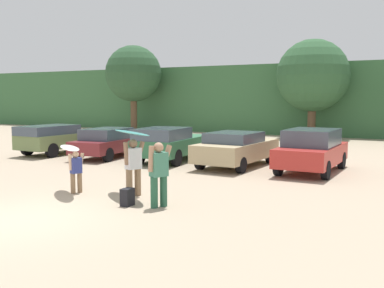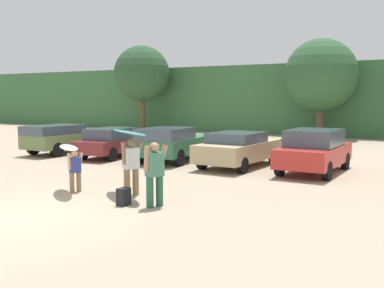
{
  "view_description": "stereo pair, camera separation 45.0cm",
  "coord_description": "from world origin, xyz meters",
  "px_view_note": "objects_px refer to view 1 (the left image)",
  "views": [
    {
      "loc": [
        8.19,
        -7.01,
        2.77
      ],
      "look_at": [
        1.25,
        6.06,
        1.25
      ],
      "focal_mm": 42.17,
      "sensor_mm": 36.0,
      "label": 1
    },
    {
      "loc": [
        8.58,
        -6.8,
        2.77
      ],
      "look_at": [
        1.25,
        6.06,
        1.25
      ],
      "focal_mm": 42.17,
      "sensor_mm": 36.0,
      "label": 2
    }
  ],
  "objects_px": {
    "surfboard_white": "(70,148)",
    "person_child": "(76,170)",
    "backpack_dropped": "(127,197)",
    "parked_car_olive_green": "(59,138)",
    "person_companion": "(159,171)",
    "parked_car_forest_green": "(170,143)",
    "parked_car_maroon": "(110,142)",
    "parked_car_tan": "(236,148)",
    "surfboard_teal": "(131,133)",
    "parked_car_red": "(312,150)",
    "person_adult": "(133,164)"
  },
  "relations": [
    {
      "from": "surfboard_white",
      "to": "person_child",
      "type": "bearing_deg",
      "value": -87.67
    },
    {
      "from": "backpack_dropped",
      "to": "parked_car_olive_green",
      "type": "bearing_deg",
      "value": 142.28
    },
    {
      "from": "person_companion",
      "to": "surfboard_white",
      "type": "relative_size",
      "value": 0.99
    },
    {
      "from": "parked_car_forest_green",
      "to": "backpack_dropped",
      "type": "relative_size",
      "value": 10.18
    },
    {
      "from": "parked_car_olive_green",
      "to": "parked_car_maroon",
      "type": "xyz_separation_m",
      "value": [
        3.06,
        0.12,
        -0.07
      ]
    },
    {
      "from": "parked_car_maroon",
      "to": "backpack_dropped",
      "type": "bearing_deg",
      "value": -144.79
    },
    {
      "from": "person_child",
      "to": "surfboard_white",
      "type": "relative_size",
      "value": 0.73
    },
    {
      "from": "parked_car_tan",
      "to": "surfboard_teal",
      "type": "height_order",
      "value": "surfboard_teal"
    },
    {
      "from": "parked_car_red",
      "to": "backpack_dropped",
      "type": "relative_size",
      "value": 9.34
    },
    {
      "from": "parked_car_maroon",
      "to": "surfboard_white",
      "type": "relative_size",
      "value": 2.78
    },
    {
      "from": "person_adult",
      "to": "backpack_dropped",
      "type": "bearing_deg",
      "value": 141.73
    },
    {
      "from": "surfboard_teal",
      "to": "person_companion",
      "type": "bearing_deg",
      "value": -175.45
    },
    {
      "from": "parked_car_forest_green",
      "to": "person_child",
      "type": "bearing_deg",
      "value": -177.27
    },
    {
      "from": "parked_car_forest_green",
      "to": "surfboard_teal",
      "type": "relative_size",
      "value": 2.1
    },
    {
      "from": "backpack_dropped",
      "to": "parked_car_red",
      "type": "bearing_deg",
      "value": 68.69
    },
    {
      "from": "parked_car_maroon",
      "to": "parked_car_red",
      "type": "bearing_deg",
      "value": -94.61
    },
    {
      "from": "parked_car_forest_green",
      "to": "parked_car_tan",
      "type": "xyz_separation_m",
      "value": [
        3.11,
        -0.04,
        -0.07
      ]
    },
    {
      "from": "surfboard_white",
      "to": "backpack_dropped",
      "type": "bearing_deg",
      "value": -151.19
    },
    {
      "from": "backpack_dropped",
      "to": "surfboard_white",
      "type": "bearing_deg",
      "value": 169.1
    },
    {
      "from": "parked_car_maroon",
      "to": "parked_car_forest_green",
      "type": "bearing_deg",
      "value": -93.08
    },
    {
      "from": "parked_car_maroon",
      "to": "person_adult",
      "type": "distance_m",
      "value": 8.65
    },
    {
      "from": "person_child",
      "to": "person_companion",
      "type": "height_order",
      "value": "person_companion"
    },
    {
      "from": "parked_car_forest_green",
      "to": "person_child",
      "type": "distance_m",
      "value": 7.02
    },
    {
      "from": "parked_car_red",
      "to": "parked_car_maroon",
      "type": "bearing_deg",
      "value": 91.96
    },
    {
      "from": "person_child",
      "to": "backpack_dropped",
      "type": "xyz_separation_m",
      "value": [
        2.25,
        -0.58,
        -0.46
      ]
    },
    {
      "from": "parked_car_olive_green",
      "to": "surfboard_white",
      "type": "bearing_deg",
      "value": -132.6
    },
    {
      "from": "person_adult",
      "to": "backpack_dropped",
      "type": "height_order",
      "value": "person_adult"
    },
    {
      "from": "parked_car_maroon",
      "to": "surfboard_teal",
      "type": "distance_m",
      "value": 8.67
    },
    {
      "from": "person_child",
      "to": "surfboard_white",
      "type": "height_order",
      "value": "surfboard_white"
    },
    {
      "from": "parked_car_tan",
      "to": "person_child",
      "type": "relative_size",
      "value": 3.7
    },
    {
      "from": "person_adult",
      "to": "surfboard_white",
      "type": "distance_m",
      "value": 1.95
    },
    {
      "from": "parked_car_forest_green",
      "to": "person_child",
      "type": "height_order",
      "value": "parked_car_forest_green"
    },
    {
      "from": "parked_car_maroon",
      "to": "person_adult",
      "type": "height_order",
      "value": "person_adult"
    },
    {
      "from": "surfboard_teal",
      "to": "parked_car_red",
      "type": "bearing_deg",
      "value": -84.72
    },
    {
      "from": "person_adult",
      "to": "parked_car_forest_green",
      "type": "bearing_deg",
      "value": -43.47
    },
    {
      "from": "person_child",
      "to": "person_companion",
      "type": "xyz_separation_m",
      "value": [
        3.05,
        -0.33,
        0.25
      ]
    },
    {
      "from": "surfboard_teal",
      "to": "person_child",
      "type": "bearing_deg",
      "value": 48.61
    },
    {
      "from": "person_child",
      "to": "surfboard_white",
      "type": "xyz_separation_m",
      "value": [
        -0.1,
        -0.13,
        0.64
      ]
    },
    {
      "from": "parked_car_olive_green",
      "to": "parked_car_tan",
      "type": "relative_size",
      "value": 1.05
    },
    {
      "from": "parked_car_olive_green",
      "to": "person_child",
      "type": "distance_m",
      "value": 9.82
    },
    {
      "from": "parked_car_tan",
      "to": "person_adult",
      "type": "distance_m",
      "value": 6.5
    },
    {
      "from": "parked_car_maroon",
      "to": "person_child",
      "type": "xyz_separation_m",
      "value": [
        4.11,
        -6.82,
        -0.03
      ]
    },
    {
      "from": "person_child",
      "to": "surfboard_teal",
      "type": "xyz_separation_m",
      "value": [
        1.66,
        0.44,
        1.11
      ]
    },
    {
      "from": "parked_car_red",
      "to": "surfboard_white",
      "type": "relative_size",
      "value": 2.51
    },
    {
      "from": "person_child",
      "to": "surfboard_white",
      "type": "distance_m",
      "value": 0.67
    },
    {
      "from": "parked_car_olive_green",
      "to": "parked_car_red",
      "type": "relative_size",
      "value": 1.13
    },
    {
      "from": "person_adult",
      "to": "person_companion",
      "type": "height_order",
      "value": "person_companion"
    },
    {
      "from": "surfboard_teal",
      "to": "backpack_dropped",
      "type": "xyz_separation_m",
      "value": [
        0.59,
        -1.03,
        -1.57
      ]
    },
    {
      "from": "backpack_dropped",
      "to": "person_companion",
      "type": "bearing_deg",
      "value": 17.47
    },
    {
      "from": "person_companion",
      "to": "surfboard_teal",
      "type": "bearing_deg",
      "value": -4.77
    }
  ]
}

